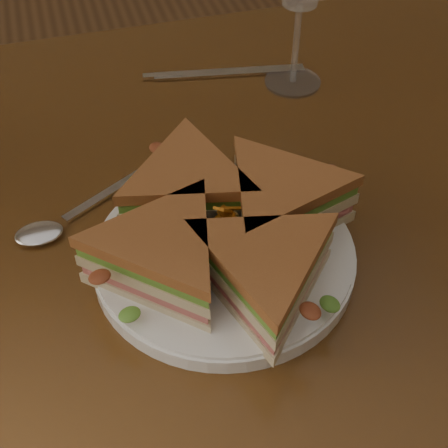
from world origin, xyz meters
name	(u,v)px	position (x,y,z in m)	size (l,w,h in m)	color
table	(180,271)	(0.00, 0.00, 0.65)	(1.20, 0.80, 0.75)	#39200D
plate	(224,255)	(0.03, -0.08, 0.76)	(0.25, 0.25, 0.02)	white
sandwich_wedges	(224,228)	(0.03, -0.08, 0.80)	(0.31, 0.31, 0.06)	beige
crisps_mound	(224,231)	(0.03, -0.08, 0.79)	(0.09, 0.09, 0.05)	orange
spoon	(59,223)	(-0.12, 0.01, 0.75)	(0.17, 0.10, 0.01)	silver
knife	(219,74)	(0.11, 0.24, 0.75)	(0.21, 0.05, 0.00)	silver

